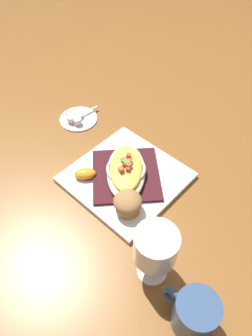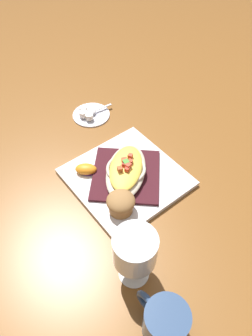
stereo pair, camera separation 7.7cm
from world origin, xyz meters
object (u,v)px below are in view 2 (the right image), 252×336
stemmed_glass (135,251)px  creamer_cup_2 (89,116)px  muffin (121,203)px  creamer_cup_0 (83,109)px  coffee_mug (164,323)px  square_plate (126,177)px  gratin_dish (126,169)px  creamer_saucer (91,114)px  creamer_cup_1 (83,114)px  orange_garnish (87,169)px  spoon (92,111)px

stemmed_glass → creamer_cup_2: 0.49m
muffin → creamer_cup_2: 0.34m
creamer_cup_0 → coffee_mug: bearing=79.5°
square_plate → gratin_dish: gratin_dish is taller
coffee_mug → creamer_saucer: (-0.13, -0.61, -0.03)m
creamer_saucer → creamer_cup_1: size_ratio=4.72×
coffee_mug → square_plate: bearing=-107.7°
creamer_saucer → coffee_mug: bearing=77.6°
coffee_mug → orange_garnish: bearing=-93.9°
coffee_mug → creamer_cup_0: (-0.12, -0.63, -0.02)m
creamer_cup_2 → square_plate: bearing=87.5°
stemmed_glass → creamer_saucer: 0.52m
muffin → creamer_cup_0: size_ratio=2.73×
gratin_dish → creamer_cup_0: 0.29m
coffee_mug → creamer_cup_1: (-0.11, -0.61, -0.02)m
square_plate → creamer_saucer: size_ratio=2.30×
gratin_dish → orange_garnish: (0.08, -0.06, -0.01)m
spoon → creamer_cup_0: 0.03m
creamer_cup_0 → square_plate: bearing=88.3°
stemmed_glass → creamer_cup_2: (-0.11, -0.47, -0.08)m
coffee_mug → creamer_cup_0: size_ratio=4.55×
stemmed_glass → creamer_cup_0: stemmed_glass is taller
creamer_saucer → creamer_cup_0: creamer_cup_0 is taller
coffee_mug → creamer_cup_2: bearing=-101.4°
coffee_mug → creamer_saucer: coffee_mug is taller
gratin_dish → square_plate: bearing=-85.5°
coffee_mug → creamer_cup_1: 0.62m
creamer_saucer → muffin: bearing=76.7°
coffee_mug → creamer_cup_2: 0.60m
creamer_cup_0 → creamer_cup_1: bearing=67.5°
gratin_dish → spoon: size_ratio=2.26×
creamer_saucer → creamer_cup_1: bearing=3.3°
muffin → coffee_mug: bearing=79.0°
gratin_dish → creamer_saucer: (-0.03, -0.27, -0.03)m
creamer_cup_0 → creamer_cup_2: size_ratio=1.00×
muffin → creamer_cup_0: bearing=-100.2°
stemmed_glass → creamer_cup_0: bearing=-102.3°
orange_garnish → creamer_cup_2: orange_garnish is taller
coffee_mug → stemmed_glass: bearing=-92.5°
muffin → spoon: size_ratio=0.74×
muffin → coffee_mug: coffee_mug is taller
spoon → coffee_mug: bearing=77.2°
stemmed_glass → creamer_cup_0: (-0.11, -0.51, -0.08)m
creamer_cup_2 → spoon: bearing=-132.6°
square_plate → muffin: (0.06, 0.08, 0.03)m
gratin_dish → creamer_cup_2: 0.25m
gratin_dish → muffin: bearing=54.9°
stemmed_glass → creamer_cup_1: size_ratio=5.95×
square_plate → creamer_cup_1: size_ratio=10.85×
orange_garnish → coffee_mug: size_ratio=0.62×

